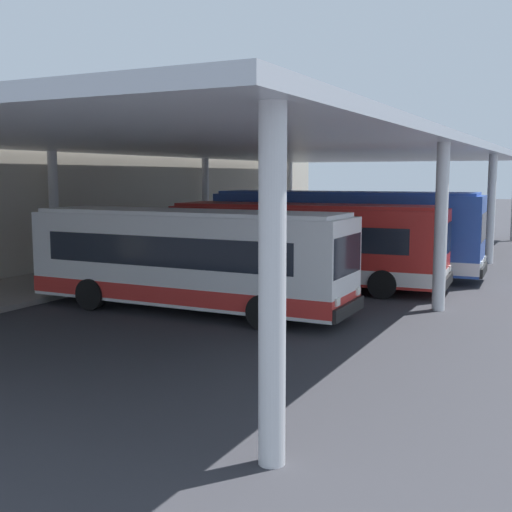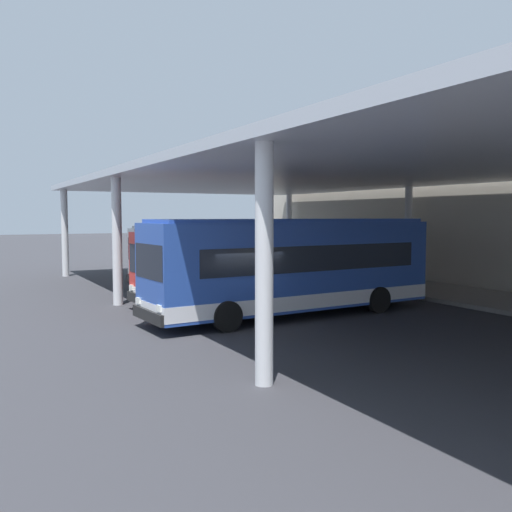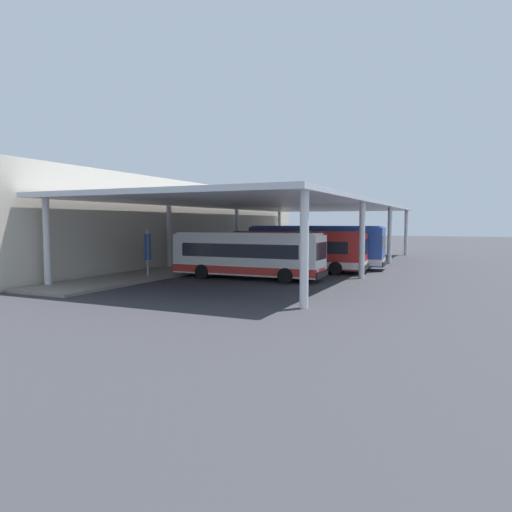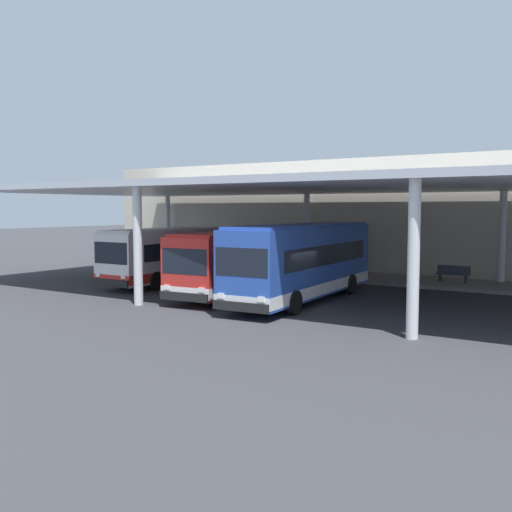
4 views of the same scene
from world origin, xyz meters
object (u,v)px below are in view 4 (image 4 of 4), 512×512
bus_middle_bay (303,261)px  banner_sign (211,242)px  bus_nearest_bay (178,254)px  bench_waiting (453,274)px  bus_second_bay (245,261)px

bus_middle_bay → banner_sign: bus_middle_bay is taller
bus_nearest_bay → bench_waiting: bus_nearest_bay is taller
bench_waiting → bus_second_bay: bearing=-132.1°
bus_nearest_bay → bus_middle_bay: bearing=-11.8°
bus_nearest_bay → bus_second_bay: size_ratio=0.99×
bus_middle_bay → banner_sign: (-11.74, 8.38, 0.14)m
bench_waiting → banner_sign: size_ratio=0.56×
bench_waiting → banner_sign: 16.38m
bus_second_bay → banner_sign: banner_sign is taller
bus_middle_bay → banner_sign: size_ratio=3.58×
bus_second_bay → bus_middle_bay: (3.48, -0.36, 0.19)m
bench_waiting → banner_sign: bearing=-176.9°
banner_sign → bus_middle_bay: bearing=-35.5°
bus_second_bay → bus_middle_bay: 3.51m
bench_waiting → banner_sign: banner_sign is taller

